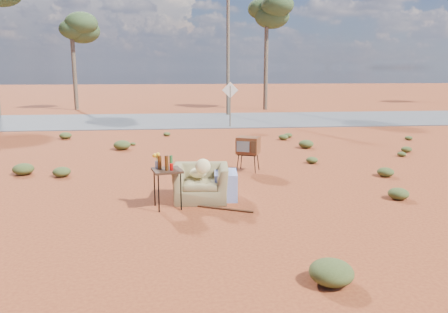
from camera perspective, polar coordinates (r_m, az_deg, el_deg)
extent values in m
plane|color=#97431E|center=(9.51, 0.13, -5.93)|extent=(140.00, 140.00, 0.00)
cube|color=#565659|center=(24.21, -3.56, 4.78)|extent=(140.00, 7.00, 0.04)
imported|color=olive|center=(9.52, -3.07, -2.69)|extent=(1.24, 0.85, 1.03)
ellipsoid|color=#FFE69B|center=(9.56, -3.39, -2.12)|extent=(0.37, 0.37, 0.22)
ellipsoid|color=#FFE69B|center=(9.26, -2.78, -1.30)|extent=(0.33, 0.16, 0.33)
cube|color=navy|center=(9.69, 0.22, -3.74)|extent=(0.55, 0.80, 0.60)
cube|color=black|center=(12.20, 3.16, 0.32)|extent=(0.65, 0.59, 0.03)
cylinder|color=black|center=(12.14, 1.79, -0.90)|extent=(0.03, 0.03, 0.49)
cylinder|color=black|center=(12.01, 4.05, -1.05)|extent=(0.03, 0.03, 0.49)
cylinder|color=black|center=(12.49, 2.28, -0.54)|extent=(0.03, 0.03, 0.49)
cylinder|color=black|center=(12.37, 4.47, -0.69)|extent=(0.03, 0.03, 0.49)
cube|color=brown|center=(12.16, 3.17, 1.47)|extent=(0.74, 0.67, 0.47)
cube|color=slate|center=(11.94, 2.49, 1.30)|extent=(0.34, 0.16, 0.29)
cube|color=#472D19|center=(11.87, 3.85, 1.22)|extent=(0.13, 0.07, 0.33)
cube|color=#382014|center=(8.98, -7.45, -1.81)|extent=(0.69, 0.69, 0.05)
cylinder|color=black|center=(8.82, -8.53, -4.75)|extent=(0.03, 0.03, 0.80)
cylinder|color=black|center=(8.91, -5.65, -4.51)|extent=(0.03, 0.03, 0.80)
cylinder|color=black|center=(9.26, -9.06, -4.00)|extent=(0.03, 0.03, 0.80)
cylinder|color=black|center=(9.34, -6.31, -3.78)|extent=(0.03, 0.03, 0.80)
cylinder|color=#45220B|center=(8.97, -8.41, -0.73)|extent=(0.08, 0.08, 0.30)
cylinder|color=#45220B|center=(8.85, -7.50, -0.80)|extent=(0.08, 0.08, 0.32)
cylinder|color=#285F29|center=(9.08, -6.92, -0.62)|extent=(0.07, 0.07, 0.27)
cylinder|color=red|center=(8.86, -6.88, -1.33)|extent=(0.07, 0.07, 0.15)
cylinder|color=silver|center=(9.09, -8.74, -1.02)|extent=(0.09, 0.09, 0.16)
ellipsoid|color=yellow|center=(9.06, -8.78, 0.02)|extent=(0.18, 0.18, 0.14)
cylinder|color=#4A2613|center=(9.05, -1.29, -6.69)|extent=(1.54, 0.77, 0.04)
cylinder|color=brown|center=(21.25, 0.81, 6.52)|extent=(0.06, 0.06, 2.00)
cube|color=silver|center=(21.19, 0.82, 8.67)|extent=(0.78, 0.04, 0.78)
cylinder|color=brown|center=(31.82, -19.01, 11.17)|extent=(0.28, 0.28, 6.00)
ellipsoid|color=#40592E|center=(31.93, -19.31, 15.65)|extent=(3.20, 3.20, 2.20)
cylinder|color=brown|center=(30.61, 5.51, 12.68)|extent=(0.28, 0.28, 7.00)
ellipsoid|color=#40592E|center=(30.82, 5.62, 18.26)|extent=(3.20, 3.20, 2.20)
cylinder|color=brown|center=(26.71, 0.53, 13.98)|extent=(0.20, 0.20, 8.00)
ellipsoid|color=#445123|center=(13.04, -24.74, -1.50)|extent=(0.56, 0.56, 0.31)
ellipsoid|color=#445123|center=(12.42, 20.35, -1.91)|extent=(0.44, 0.44, 0.24)
ellipsoid|color=#445123|center=(15.89, -13.18, 1.48)|extent=(0.60, 0.60, 0.33)
ellipsoid|color=#445123|center=(16.25, 22.73, 0.87)|extent=(0.36, 0.36, 0.20)
ellipsoid|color=#445123|center=(17.73, 7.77, 2.52)|extent=(0.40, 0.40, 0.22)
ellipsoid|color=#445123|center=(18.74, -7.47, 2.92)|extent=(0.30, 0.30, 0.17)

